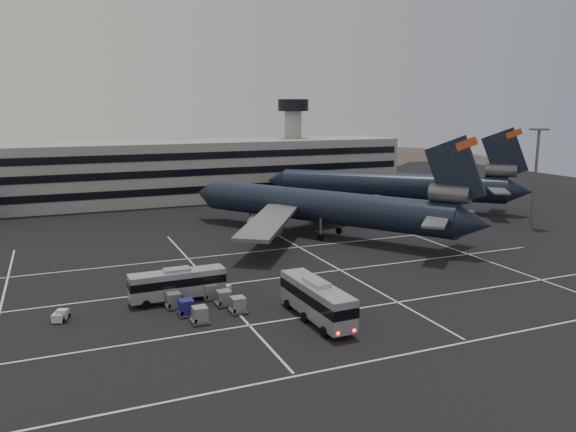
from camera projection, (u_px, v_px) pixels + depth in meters
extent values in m
plane|color=black|center=(269.00, 290.00, 68.94)|extent=(260.00, 260.00, 0.00)
cube|color=silver|center=(359.00, 364.00, 49.03)|extent=(90.00, 0.25, 0.01)
cube|color=silver|center=(303.00, 317.00, 59.89)|extent=(90.00, 0.25, 0.01)
cube|color=silver|center=(258.00, 280.00, 72.56)|extent=(90.00, 0.25, 0.01)
cube|color=silver|center=(227.00, 255.00, 85.23)|extent=(90.00, 0.25, 0.01)
cube|color=silver|center=(1.00, 307.00, 62.98)|extent=(0.25, 55.00, 0.01)
cube|color=silver|center=(209.00, 282.00, 72.09)|extent=(0.25, 55.00, 0.01)
cube|color=silver|center=(334.00, 266.00, 78.93)|extent=(0.25, 55.00, 0.01)
cube|color=silver|center=(459.00, 251.00, 87.28)|extent=(0.25, 55.00, 0.01)
cube|color=gray|center=(161.00, 172.00, 132.77)|extent=(120.00, 18.00, 14.00)
cube|color=black|center=(169.00, 191.00, 125.25)|extent=(118.00, 0.20, 1.60)
cube|color=black|center=(168.00, 174.00, 124.48)|extent=(118.00, 0.20, 1.60)
cube|color=black|center=(167.00, 157.00, 123.78)|extent=(118.00, 0.20, 1.60)
cylinder|color=gray|center=(293.00, 150.00, 147.11)|extent=(4.40, 4.40, 22.00)
cylinder|color=black|center=(293.00, 105.00, 144.91)|extent=(8.00, 8.00, 3.00)
ellipsoid|color=#38332B|center=(192.00, 193.00, 236.78)|extent=(252.00, 180.00, 44.00)
ellipsoid|color=#38332B|center=(358.00, 173.00, 266.30)|extent=(168.00, 120.00, 24.00)
cylinder|color=slate|center=(535.00, 179.00, 102.82)|extent=(0.50, 0.50, 18.00)
cube|color=slate|center=(539.00, 129.00, 101.08)|extent=(2.40, 2.40, 0.35)
cylinder|color=black|center=(320.00, 206.00, 96.90)|extent=(31.09, 43.16, 5.60)
cone|color=black|center=(207.00, 193.00, 111.23)|extent=(7.15, 6.84, 5.60)
cone|color=black|center=(476.00, 224.00, 82.41)|extent=(6.96, 6.95, 5.04)
cube|color=black|center=(455.00, 172.00, 82.91)|extent=(5.63, 8.18, 10.97)
cube|color=#C74E1A|center=(467.00, 144.00, 81.29)|extent=(2.24, 3.00, 2.24)
cylinder|color=#595B60|center=(450.00, 194.00, 83.82)|extent=(5.56, 6.50, 2.70)
cube|color=slate|center=(436.00, 221.00, 81.34)|extent=(7.55, 7.59, 0.87)
cube|color=slate|center=(454.00, 212.00, 88.18)|extent=(8.16, 5.72, 0.87)
cube|color=slate|center=(269.00, 222.00, 87.96)|extent=(17.02, 21.23, 1.75)
cylinder|color=#595B60|center=(265.00, 227.00, 92.37)|extent=(5.28, 6.08, 2.70)
cube|color=slate|center=(344.00, 200.00, 108.34)|extent=(22.65, 9.74, 1.75)
cylinder|color=#595B60|center=(323.00, 209.00, 107.86)|extent=(5.28, 6.08, 2.70)
cylinder|color=slate|center=(250.00, 214.00, 105.88)|extent=(0.44, 0.44, 3.00)
cylinder|color=black|center=(250.00, 223.00, 106.19)|extent=(1.02, 1.19, 1.10)
cylinder|color=slate|center=(321.00, 228.00, 93.78)|extent=(0.44, 0.44, 3.00)
cylinder|color=black|center=(321.00, 237.00, 94.09)|extent=(1.02, 1.19, 1.10)
cylinder|color=slate|center=(339.00, 221.00, 98.99)|extent=(0.44, 0.44, 3.00)
cylinder|color=black|center=(339.00, 231.00, 99.31)|extent=(1.02, 1.19, 1.10)
cylinder|color=black|center=(390.00, 185.00, 122.56)|extent=(39.77, 35.87, 5.60)
cone|color=black|center=(277.00, 181.00, 130.72)|extent=(7.08, 7.18, 5.60)
cone|color=black|center=(520.00, 191.00, 114.31)|extent=(7.08, 7.09, 5.04)
cube|color=black|center=(505.00, 154.00, 113.98)|extent=(7.45, 6.62, 10.97)
cube|color=#C74E1A|center=(514.00, 134.00, 112.71)|extent=(2.79, 2.54, 2.24)
cylinder|color=#595B60|center=(501.00, 170.00, 114.77)|extent=(6.29, 5.99, 2.70)
cube|color=slate|center=(498.00, 190.00, 111.68)|extent=(6.46, 8.11, 0.87)
cube|color=slate|center=(496.00, 185.00, 119.50)|extent=(7.93, 7.05, 0.87)
cylinder|color=slate|center=(389.00, 199.00, 123.13)|extent=(0.44, 0.44, 3.00)
cylinder|color=black|center=(389.00, 206.00, 123.45)|extent=(1.16, 1.10, 1.10)
cube|color=#96999D|center=(317.00, 299.00, 58.64)|extent=(3.19, 12.34, 3.34)
cube|color=black|center=(317.00, 296.00, 58.57)|extent=(3.25, 12.40, 1.06)
cube|color=#96999D|center=(317.00, 282.00, 58.29)|extent=(1.89, 3.40, 0.39)
cylinder|color=black|center=(324.00, 332.00, 54.58)|extent=(0.39, 1.08, 1.07)
cylinder|color=black|center=(349.00, 327.00, 55.72)|extent=(0.39, 1.08, 1.07)
cylinder|color=black|center=(305.00, 317.00, 58.41)|extent=(0.39, 1.08, 1.07)
cylinder|color=black|center=(328.00, 313.00, 59.55)|extent=(0.39, 1.08, 1.07)
cylinder|color=black|center=(287.00, 304.00, 62.23)|extent=(0.39, 1.08, 1.07)
cylinder|color=black|center=(310.00, 301.00, 63.37)|extent=(0.39, 1.08, 1.07)
cube|color=#FF0C05|center=(338.00, 334.00, 53.04)|extent=(0.28, 0.10, 0.25)
cube|color=#FF0C05|center=(354.00, 330.00, 53.77)|extent=(0.28, 0.10, 0.25)
cube|color=#96999D|center=(177.00, 284.00, 64.64)|extent=(10.99, 2.72, 2.98)
cube|color=black|center=(177.00, 281.00, 64.57)|extent=(11.06, 2.78, 0.95)
cube|color=#96999D|center=(177.00, 270.00, 64.32)|extent=(3.02, 1.65, 0.35)
cylinder|color=black|center=(213.00, 295.00, 65.35)|extent=(0.96, 0.34, 0.96)
cylinder|color=black|center=(207.00, 289.00, 67.58)|extent=(0.96, 0.34, 0.96)
cylinder|color=black|center=(180.00, 300.00, 63.82)|extent=(0.96, 0.34, 0.96)
cylinder|color=black|center=(176.00, 293.00, 66.06)|extent=(0.96, 0.34, 0.96)
cylinder|color=black|center=(146.00, 305.00, 62.30)|extent=(0.96, 0.34, 0.96)
cylinder|color=black|center=(143.00, 298.00, 64.53)|extent=(0.96, 0.34, 0.96)
cube|color=silver|center=(61.00, 316.00, 58.83)|extent=(1.88, 2.39, 0.86)
cube|color=silver|center=(58.00, 312.00, 58.25)|extent=(1.31, 1.20, 0.48)
cylinder|color=black|center=(53.00, 321.00, 58.13)|extent=(0.40, 0.58, 0.54)
cylinder|color=black|center=(63.00, 321.00, 58.13)|extent=(0.40, 0.58, 0.54)
cylinder|color=black|center=(59.00, 315.00, 59.63)|extent=(0.40, 0.58, 0.54)
cylinder|color=black|center=(69.00, 315.00, 59.63)|extent=(0.40, 0.58, 0.54)
cube|color=silver|center=(221.00, 288.00, 67.46)|extent=(2.37, 2.74, 0.98)
cube|color=silver|center=(224.00, 284.00, 67.02)|extent=(1.54, 1.47, 0.55)
cylinder|color=black|center=(223.00, 294.00, 66.54)|extent=(0.52, 0.65, 0.61)
cylinder|color=black|center=(230.00, 291.00, 67.49)|extent=(0.52, 0.65, 0.61)
cylinder|color=black|center=(212.00, 291.00, 67.54)|extent=(0.52, 0.65, 0.61)
cylinder|color=black|center=(219.00, 288.00, 68.50)|extent=(0.52, 0.65, 0.61)
cube|color=#2D2D30|center=(200.00, 322.00, 58.25)|extent=(2.32, 2.52, 0.17)
cylinder|color=black|center=(200.00, 322.00, 58.26)|extent=(0.10, 0.19, 0.19)
cube|color=#919399|center=(200.00, 314.00, 58.09)|extent=(1.83, 1.83, 1.52)
cube|color=#2D2D30|center=(238.00, 311.00, 61.20)|extent=(2.32, 2.52, 0.17)
cylinder|color=black|center=(238.00, 312.00, 61.21)|extent=(0.10, 0.19, 0.19)
cube|color=#919399|center=(238.00, 304.00, 61.03)|extent=(1.83, 1.83, 1.52)
cube|color=#2D2D30|center=(187.00, 314.00, 60.43)|extent=(2.32, 2.52, 0.17)
cylinder|color=black|center=(187.00, 314.00, 60.44)|extent=(0.10, 0.19, 0.19)
cube|color=navy|center=(186.00, 306.00, 60.27)|extent=(1.83, 1.83, 1.52)
cube|color=#2D2D30|center=(224.00, 304.00, 63.37)|extent=(2.32, 2.52, 0.17)
cylinder|color=black|center=(224.00, 305.00, 63.38)|extent=(0.10, 0.19, 0.19)
cube|color=#919399|center=(224.00, 297.00, 63.21)|extent=(1.83, 1.83, 1.52)
cube|color=#2D2D30|center=(174.00, 307.00, 62.61)|extent=(2.32, 2.52, 0.17)
cylinder|color=black|center=(174.00, 307.00, 62.62)|extent=(0.10, 0.19, 0.19)
cube|color=#919399|center=(174.00, 299.00, 62.44)|extent=(1.83, 1.83, 1.52)
cube|color=#2D2D30|center=(211.00, 298.00, 65.55)|extent=(2.32, 2.52, 0.17)
cylinder|color=black|center=(211.00, 298.00, 65.56)|extent=(0.10, 0.19, 0.19)
cube|color=#919399|center=(210.00, 291.00, 65.39)|extent=(1.83, 1.83, 1.52)
cube|color=#2D2D30|center=(162.00, 300.00, 64.78)|extent=(2.32, 2.52, 0.17)
cylinder|color=black|center=(162.00, 300.00, 64.79)|extent=(0.10, 0.19, 0.19)
cube|color=navy|center=(162.00, 293.00, 64.62)|extent=(1.83, 1.83, 1.52)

